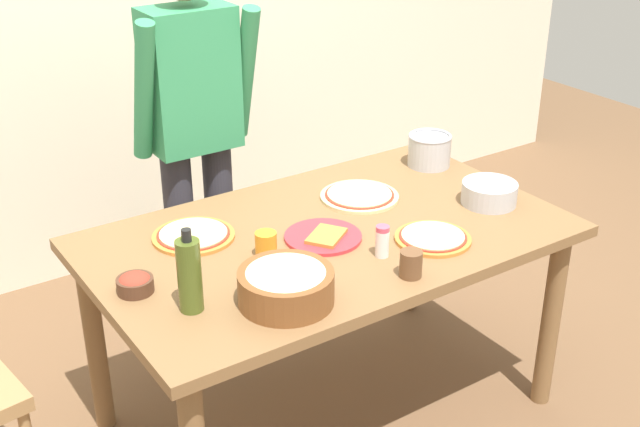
# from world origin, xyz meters

# --- Properties ---
(ground) EXTENTS (8.00, 8.00, 0.00)m
(ground) POSITION_xyz_m (0.00, 0.00, 0.00)
(ground) COLOR brown
(dining_table) EXTENTS (1.60, 0.96, 0.76)m
(dining_table) POSITION_xyz_m (0.00, 0.00, 0.67)
(dining_table) COLOR brown
(dining_table) RESTS_ON ground
(person_cook) EXTENTS (0.49, 0.25, 1.62)m
(person_cook) POSITION_xyz_m (-0.12, 0.76, 0.94)
(person_cook) COLOR #2D2D38
(person_cook) RESTS_ON ground
(pizza_raw_on_board) EXTENTS (0.29, 0.29, 0.02)m
(pizza_raw_on_board) POSITION_xyz_m (0.25, 0.16, 0.77)
(pizza_raw_on_board) COLOR beige
(pizza_raw_on_board) RESTS_ON dining_table
(pizza_cooked_on_tray) EXTENTS (0.28, 0.28, 0.02)m
(pizza_cooked_on_tray) POSITION_xyz_m (-0.40, 0.22, 0.77)
(pizza_cooked_on_tray) COLOR #C67A33
(pizza_cooked_on_tray) RESTS_ON dining_table
(pizza_second_cooked) EXTENTS (0.26, 0.26, 0.02)m
(pizza_second_cooked) POSITION_xyz_m (0.25, -0.24, 0.77)
(pizza_second_cooked) COLOR #C67A33
(pizza_second_cooked) RESTS_ON dining_table
(plate_with_slice) EXTENTS (0.26, 0.26, 0.02)m
(plate_with_slice) POSITION_xyz_m (-0.04, -0.03, 0.77)
(plate_with_slice) COLOR red
(plate_with_slice) RESTS_ON dining_table
(popcorn_bowl) EXTENTS (0.28, 0.28, 0.11)m
(popcorn_bowl) POSITION_xyz_m (-0.35, -0.30, 0.82)
(popcorn_bowl) COLOR brown
(popcorn_bowl) RESTS_ON dining_table
(mixing_bowl_steel) EXTENTS (0.20, 0.20, 0.08)m
(mixing_bowl_steel) POSITION_xyz_m (0.61, -0.13, 0.80)
(mixing_bowl_steel) COLOR #B7B7BC
(mixing_bowl_steel) RESTS_ON dining_table
(small_sauce_bowl) EXTENTS (0.11, 0.11, 0.06)m
(small_sauce_bowl) POSITION_xyz_m (-0.69, -0.00, 0.79)
(small_sauce_bowl) COLOR #4C2D1E
(small_sauce_bowl) RESTS_ON dining_table
(olive_oil_bottle) EXTENTS (0.07, 0.07, 0.26)m
(olive_oil_bottle) POSITION_xyz_m (-0.60, -0.18, 0.87)
(olive_oil_bottle) COLOR #47561E
(olive_oil_bottle) RESTS_ON dining_table
(steel_pot) EXTENTS (0.17, 0.17, 0.13)m
(steel_pot) POSITION_xyz_m (0.67, 0.26, 0.83)
(steel_pot) COLOR #B7B7BC
(steel_pot) RESTS_ON dining_table
(cup_orange) EXTENTS (0.07, 0.07, 0.08)m
(cup_orange) POSITION_xyz_m (-0.26, -0.03, 0.80)
(cup_orange) COLOR orange
(cup_orange) RESTS_ON dining_table
(cup_small_brown) EXTENTS (0.07, 0.07, 0.08)m
(cup_small_brown) POSITION_xyz_m (0.04, -0.38, 0.80)
(cup_small_brown) COLOR brown
(cup_small_brown) RESTS_ON dining_table
(salt_shaker) EXTENTS (0.04, 0.04, 0.11)m
(salt_shaker) POSITION_xyz_m (0.05, -0.23, 0.81)
(salt_shaker) COLOR white
(salt_shaker) RESTS_ON dining_table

